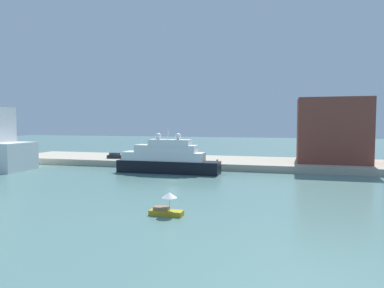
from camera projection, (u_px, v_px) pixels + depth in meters
The scene contains 8 objects.
ground at pixel (172, 181), 68.02m from camera, with size 400.00×400.00×0.00m, color slate.
quay_dock at pixel (204, 162), 93.46m from camera, with size 110.00×20.99×1.57m, color #ADA38E.
large_yacht at pixel (167, 159), 78.39m from camera, with size 23.23×4.68×10.30m.
small_motorboat at pixel (167, 206), 42.57m from camera, with size 4.12×1.86×2.83m.
harbor_building at pixel (332, 130), 85.94m from camera, with size 16.31×14.05×15.54m, color brown.
parked_car at pixel (115, 156), 94.93m from camera, with size 4.42×1.74×1.50m.
person_figure at pixel (130, 157), 90.94m from camera, with size 0.36×0.36×1.58m.
mooring_bollard at pixel (217, 161), 83.60m from camera, with size 0.37×0.37×0.88m, color black.
Camera 1 is at (21.61, -64.01, 11.29)m, focal length 32.83 mm.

